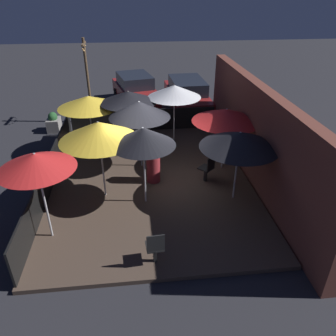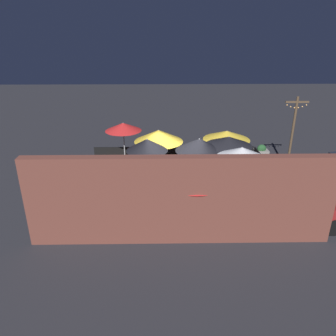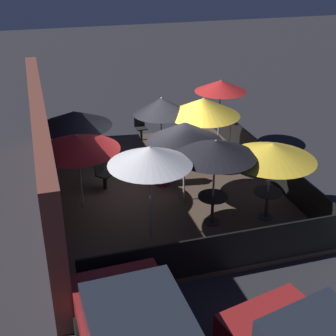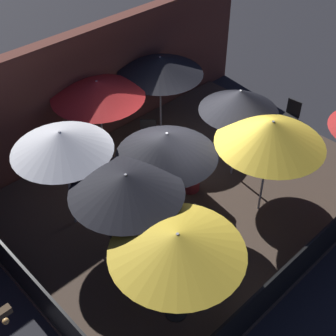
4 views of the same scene
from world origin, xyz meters
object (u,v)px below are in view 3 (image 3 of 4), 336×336
at_px(dining_table_0, 213,202).
at_px(patio_chair_0, 103,173).
at_px(patio_umbrella_7, 161,106).
at_px(patio_umbrella_6, 221,86).
at_px(patio_umbrella_0, 215,148).
at_px(patio_umbrella_3, 150,156).
at_px(patron_0, 162,166).
at_px(patio_umbrella_1, 272,151).
at_px(patio_umbrella_5, 74,119).
at_px(patio_umbrella_8, 204,107).
at_px(patio_umbrella_2, 77,142).
at_px(patio_umbrella_4, 185,132).
at_px(dining_table_1, 267,197).
at_px(patio_chair_1, 140,127).

relative_size(dining_table_0, patio_chair_0, 0.84).
height_order(patio_umbrella_7, patio_chair_0, patio_umbrella_7).
bearing_deg(patio_umbrella_6, patio_umbrella_0, 156.33).
bearing_deg(patio_umbrella_0, patio_umbrella_3, 96.32).
bearing_deg(patron_0, patio_umbrella_7, -75.89).
xyz_separation_m(patio_umbrella_0, patio_umbrella_1, (-0.19, -1.45, -0.19)).
xyz_separation_m(patio_umbrella_5, patio_umbrella_8, (-0.58, -3.84, 0.19)).
relative_size(patio_umbrella_2, patio_umbrella_4, 0.95).
distance_m(patio_umbrella_0, patio_chair_0, 3.90).
height_order(patio_umbrella_0, patio_umbrella_4, patio_umbrella_4).
bearing_deg(patio_umbrella_8, patio_umbrella_6, -35.97).
xyz_separation_m(patio_umbrella_6, patron_0, (-2.38, 2.78, -1.57)).
bearing_deg(dining_table_1, patio_umbrella_6, -7.37).
bearing_deg(patio_chair_1, patio_umbrella_4, -3.00).
xyz_separation_m(dining_table_1, patio_chair_0, (2.81, 3.86, -0.09)).
distance_m(patio_umbrella_2, patio_umbrella_4, 2.82).
height_order(dining_table_1, patio_chair_1, patio_chair_1).
xyz_separation_m(patio_umbrella_2, patio_umbrella_3, (-1.93, -1.45, 0.28)).
bearing_deg(patio_umbrella_3, patio_chair_0, 14.61).
xyz_separation_m(patio_umbrella_3, patron_0, (2.58, -0.99, -1.61)).
bearing_deg(dining_table_0, patio_umbrella_4, 14.96).
distance_m(patio_umbrella_1, patio_umbrella_7, 4.13).
bearing_deg(patron_0, patio_umbrella_0, 135.97).
xyz_separation_m(patio_umbrella_8, dining_table_1, (-3.22, -0.62, -1.50)).
bearing_deg(patio_umbrella_8, dining_table_0, 164.69).
xyz_separation_m(patio_umbrella_2, patio_chair_1, (4.28, -2.67, -1.42)).
xyz_separation_m(patio_umbrella_0, dining_table_1, (-0.19, -1.45, -1.50)).
relative_size(patio_umbrella_1, patio_umbrella_7, 0.95).
bearing_deg(patio_chair_0, patio_umbrella_1, 11.33).
bearing_deg(patio_umbrella_5, patio_umbrella_4, -130.97).
bearing_deg(patio_chair_1, patio_umbrella_2, -36.41).
relative_size(patio_umbrella_1, patio_umbrella_4, 0.95).
relative_size(patio_umbrella_7, patio_umbrella_8, 0.99).
bearing_deg(patio_umbrella_0, patio_chair_1, 4.45).
relative_size(patio_umbrella_2, patio_umbrella_8, 0.94).
xyz_separation_m(patio_umbrella_4, dining_table_0, (-1.31, -0.35, -1.47)).
distance_m(patio_umbrella_2, patio_umbrella_5, 1.88).
bearing_deg(patio_umbrella_0, patio_umbrella_1, -97.40).
relative_size(patio_umbrella_0, patio_chair_1, 2.52).
relative_size(patio_umbrella_5, patio_umbrella_7, 0.94).
bearing_deg(patio_umbrella_8, dining_table_1, -169.11).
height_order(patio_umbrella_7, patio_umbrella_8, patio_umbrella_8).
bearing_deg(patio_chair_0, patio_umbrella_6, 72.86).
bearing_deg(patio_umbrella_1, patron_0, 39.69).
relative_size(patio_umbrella_4, patio_chair_1, 2.55).
bearing_deg(patio_umbrella_5, patio_umbrella_3, -160.81).
xyz_separation_m(patio_umbrella_1, patio_umbrella_6, (4.96, -0.64, 0.24)).
height_order(patio_umbrella_2, dining_table_1, patio_umbrella_2).
height_order(patio_umbrella_6, patio_chair_1, patio_umbrella_6).
bearing_deg(patio_umbrella_5, patio_umbrella_2, 176.01).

